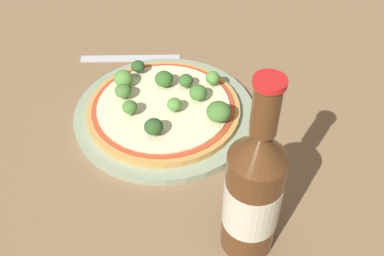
{
  "coord_description": "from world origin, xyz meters",
  "views": [
    {
      "loc": [
        0.5,
        -0.18,
        0.47
      ],
      "look_at": [
        0.11,
        0.01,
        0.06
      ],
      "focal_mm": 42.0,
      "sensor_mm": 36.0,
      "label": 1
    }
  ],
  "objects": [
    {
      "name": "fork",
      "position": [
        -0.16,
        0.01,
        0.0
      ],
      "size": [
        0.09,
        0.17,
        0.0
      ],
      "rotation": [
        0.0,
        0.0,
        1.15
      ],
      "color": "silver",
      "rests_on": "ground_plane"
    },
    {
      "name": "broccoli_floret_0",
      "position": [
        0.0,
        0.1,
        0.04
      ],
      "size": [
        0.02,
        0.02,
        0.03
      ],
      "color": "#6B8E51",
      "rests_on": "pizza"
    },
    {
      "name": "broccoli_floret_8",
      "position": [
        0.06,
        -0.03,
        0.04
      ],
      "size": [
        0.03,
        0.03,
        0.03
      ],
      "color": "#6B8E51",
      "rests_on": "pizza"
    },
    {
      "name": "pizza",
      "position": [
        0.01,
        0.01,
        0.02
      ],
      "size": [
        0.24,
        0.24,
        0.01
      ],
      "color": "tan",
      "rests_on": "plate"
    },
    {
      "name": "broccoli_floret_7",
      "position": [
        0.03,
        0.02,
        0.04
      ],
      "size": [
        0.02,
        0.02,
        0.02
      ],
      "color": "#6B8E51",
      "rests_on": "pizza"
    },
    {
      "name": "broccoli_floret_3",
      "position": [
        0.08,
        0.06,
        0.04
      ],
      "size": [
        0.04,
        0.04,
        0.03
      ],
      "color": "#6B8E51",
      "rests_on": "pizza"
    },
    {
      "name": "broccoli_floret_10",
      "position": [
        -0.01,
        0.05,
        0.04
      ],
      "size": [
        0.02,
        0.02,
        0.02
      ],
      "color": "#6B8E51",
      "rests_on": "pizza"
    },
    {
      "name": "ground_plane",
      "position": [
        0.0,
        0.0,
        0.0
      ],
      "size": [
        3.0,
        3.0,
        0.0
      ],
      "primitive_type": "plane",
      "color": "#846647"
    },
    {
      "name": "broccoli_floret_2",
      "position": [
        -0.03,
        0.02,
        0.04
      ],
      "size": [
        0.03,
        0.03,
        0.03
      ],
      "color": "#6B8E51",
      "rests_on": "pizza"
    },
    {
      "name": "broccoli_floret_4",
      "position": [
        -0.08,
        -0.0,
        0.04
      ],
      "size": [
        0.02,
        0.02,
        0.02
      ],
      "color": "#6B8E51",
      "rests_on": "pizza"
    },
    {
      "name": "broccoli_floret_1",
      "position": [
        -0.06,
        -0.03,
        0.04
      ],
      "size": [
        0.03,
        0.03,
        0.03
      ],
      "color": "#6B8E51",
      "rests_on": "pizza"
    },
    {
      "name": "broccoli_floret_9",
      "position": [
        -0.03,
        -0.04,
        0.04
      ],
      "size": [
        0.03,
        0.03,
        0.03
      ],
      "color": "#6B8E51",
      "rests_on": "pizza"
    },
    {
      "name": "broccoli_floret_5",
      "position": [
        0.02,
        0.06,
        0.04
      ],
      "size": [
        0.03,
        0.03,
        0.03
      ],
      "color": "#6B8E51",
      "rests_on": "pizza"
    },
    {
      "name": "plate",
      "position": [
        0.01,
        0.01,
        0.01
      ],
      "size": [
        0.28,
        0.28,
        0.01
      ],
      "color": "#93A384",
      "rests_on": "ground_plane"
    },
    {
      "name": "broccoli_floret_6",
      "position": [
        0.01,
        -0.05,
        0.04
      ],
      "size": [
        0.02,
        0.02,
        0.03
      ],
      "color": "#6B8E51",
      "rests_on": "pizza"
    },
    {
      "name": "beer_bottle",
      "position": [
        0.26,
        0.01,
        0.09
      ],
      "size": [
        0.06,
        0.06,
        0.24
      ],
      "color": "#563319",
      "rests_on": "ground_plane"
    }
  ]
}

